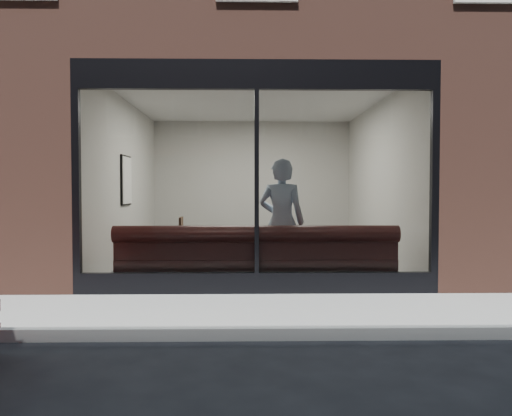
{
  "coord_description": "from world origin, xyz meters",
  "views": [
    {
      "loc": [
        -0.14,
        -4.77,
        1.43
      ],
      "look_at": [
        -0.0,
        2.4,
        1.18
      ],
      "focal_mm": 35.0,
      "sensor_mm": 36.0,
      "label": 1
    }
  ],
  "objects_px": {
    "person": "(282,222)",
    "cafe_table_right": "(353,233)",
    "cafe_table_left": "(222,234)",
    "banquette": "(256,273)",
    "cafe_chair_left": "(171,256)"
  },
  "relations": [
    {
      "from": "person",
      "to": "cafe_table_right",
      "type": "bearing_deg",
      "value": -144.2
    },
    {
      "from": "person",
      "to": "cafe_table_left",
      "type": "bearing_deg",
      "value": -2.44
    },
    {
      "from": "banquette",
      "to": "cafe_table_left",
      "type": "height_order",
      "value": "cafe_table_left"
    },
    {
      "from": "cafe_chair_left",
      "to": "banquette",
      "type": "bearing_deg",
      "value": 128.56
    },
    {
      "from": "banquette",
      "to": "cafe_chair_left",
      "type": "relative_size",
      "value": 9.04
    },
    {
      "from": "person",
      "to": "cafe_table_left",
      "type": "relative_size",
      "value": 3.01
    },
    {
      "from": "cafe_table_left",
      "to": "cafe_table_right",
      "type": "distance_m",
      "value": 2.12
    },
    {
      "from": "banquette",
      "to": "cafe_chair_left",
      "type": "bearing_deg",
      "value": 130.63
    },
    {
      "from": "cafe_table_left",
      "to": "person",
      "type": "bearing_deg",
      "value": -16.38
    },
    {
      "from": "banquette",
      "to": "cafe_table_right",
      "type": "height_order",
      "value": "cafe_table_right"
    },
    {
      "from": "banquette",
      "to": "cafe_table_right",
      "type": "bearing_deg",
      "value": 26.34
    },
    {
      "from": "cafe_chair_left",
      "to": "cafe_table_left",
      "type": "bearing_deg",
      "value": 127.53
    },
    {
      "from": "banquette",
      "to": "cafe_table_right",
      "type": "xyz_separation_m",
      "value": [
        1.58,
        0.78,
        0.52
      ]
    },
    {
      "from": "cafe_table_right",
      "to": "cafe_table_left",
      "type": "bearing_deg",
      "value": -174.49
    },
    {
      "from": "banquette",
      "to": "cafe_table_left",
      "type": "relative_size",
      "value": 6.31
    }
  ]
}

